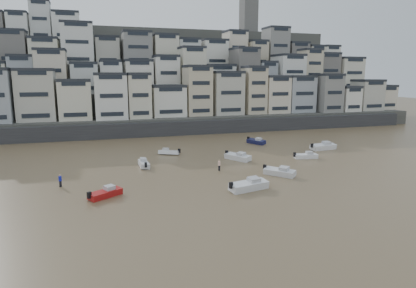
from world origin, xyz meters
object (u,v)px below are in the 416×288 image
object	(u,v)px
boat_h	(169,151)
person_pink	(219,165)
boat_i	(256,141)
boat_e	(238,156)
boat_a	(249,184)
boat_f	(144,163)
boat_g	(323,146)
boat_j	(105,192)
person_blue	(60,181)
boat_b	(280,171)
boat_d	(306,155)

from	to	relation	value
boat_h	person_pink	bearing A→B (deg)	136.94
boat_i	boat_e	bearing A→B (deg)	-59.43
boat_a	boat_f	size ratio (longest dim) A/B	1.25
boat_f	person_pink	world-z (taller)	person_pink
boat_g	boat_j	distance (m)	46.97
boat_i	person_blue	xyz separation A→B (m)	(-38.90, -21.36, 0.19)
boat_i	boat_f	world-z (taller)	boat_i
boat_e	boat_b	distance (m)	11.80
boat_d	person_pink	xyz separation A→B (m)	(-17.99, -3.54, 0.24)
boat_f	boat_d	bearing A→B (deg)	-95.40
person_blue	person_pink	distance (m)	23.49
boat_f	boat_e	world-z (taller)	boat_e
boat_e	boat_j	world-z (taller)	boat_e
boat_a	person_pink	distance (m)	10.84
boat_i	boat_g	xyz separation A→B (m)	(10.26, -10.07, 0.16)
boat_j	boat_h	size ratio (longest dim) A/B	1.10
boat_i	boat_d	size ratio (longest dim) A/B	1.08
boat_a	person_blue	world-z (taller)	person_blue
boat_i	boat_j	distance (m)	43.31
boat_j	boat_h	world-z (taller)	boat_j
boat_e	boat_h	xyz separation A→B (m)	(-10.76, 8.40, -0.16)
boat_e	boat_g	bearing A→B (deg)	70.98
boat_g	person_blue	size ratio (longest dim) A/B	3.52
boat_i	boat_h	xyz separation A→B (m)	(-20.64, -5.21, -0.09)
boat_f	boat_e	distance (m)	16.67
boat_h	person_blue	xyz separation A→B (m)	(-18.26, -16.15, 0.28)
boat_a	person_blue	bearing A→B (deg)	145.81
boat_f	boat_b	xyz separation A→B (m)	(18.74, -11.77, 0.06)
boat_g	boat_f	distance (m)	36.97
boat_j	person_blue	xyz separation A→B (m)	(-5.63, 6.37, 0.22)
boat_f	person_blue	size ratio (longest dim) A/B	2.75
boat_e	boat_b	xyz separation A→B (m)	(2.08, -11.61, -0.04)
boat_a	boat_e	distance (m)	17.64
person_blue	boat_f	bearing A→B (deg)	32.62
boat_a	boat_b	bearing A→B (deg)	22.26
boat_b	boat_d	bearing A→B (deg)	94.01
boat_g	person_pink	xyz separation A→B (m)	(-25.74, -9.54, 0.03)
boat_a	boat_d	world-z (taller)	boat_a
boat_h	person_pink	world-z (taller)	person_pink
boat_i	boat_a	world-z (taller)	boat_a
boat_g	boat_f	size ratio (longest dim) A/B	1.28
boat_h	person_pink	xyz separation A→B (m)	(5.17, -14.40, 0.28)
person_blue	boat_a	bearing A→B (deg)	-20.93
boat_d	boat_h	size ratio (longest dim) A/B	1.06
boat_f	boat_j	world-z (taller)	same
boat_e	person_pink	size ratio (longest dim) A/B	3.17
boat_i	boat_b	world-z (taller)	boat_b
boat_i	person_pink	xyz separation A→B (m)	(-15.48, -19.61, 0.19)
boat_g	boat_h	bearing A→B (deg)	163.81
boat_f	boat_h	bearing A→B (deg)	-35.87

